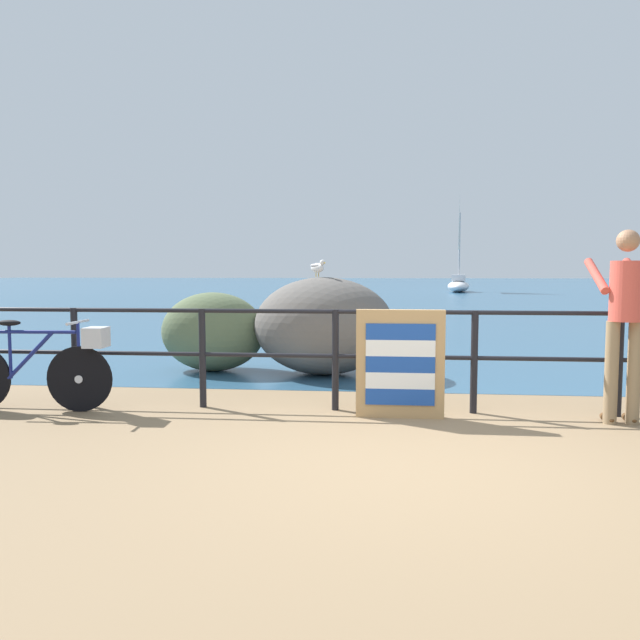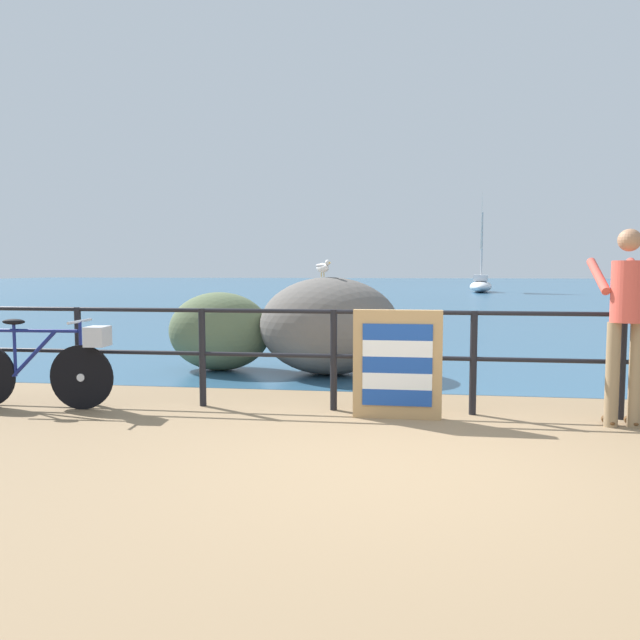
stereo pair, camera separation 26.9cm
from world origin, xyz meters
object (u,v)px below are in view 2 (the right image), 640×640
object	(u,v)px
breakwater_boulder_left	(220,331)
seagull	(323,267)
sailboat	(481,281)
bicycle	(46,364)
breakwater_boulder_main	(329,326)
folded_deckchair_stack	(397,364)
person_at_railing	(626,317)

from	to	relation	value
breakwater_boulder_left	seagull	xyz separation A→B (m)	(1.48, -0.09, 0.90)
sailboat	bicycle	bearing A→B (deg)	175.24
breakwater_boulder_main	breakwater_boulder_left	xyz separation A→B (m)	(-1.57, 0.11, -0.11)
folded_deckchair_stack	breakwater_boulder_main	bearing A→B (deg)	111.89
folded_deckchair_stack	breakwater_boulder_left	xyz separation A→B (m)	(-2.52, 2.48, 0.03)
bicycle	seagull	xyz separation A→B (m)	(2.51, 2.48, 0.99)
breakwater_boulder_main	bicycle	bearing A→B (deg)	-136.56
bicycle	seagull	distance (m)	3.66
sailboat	person_at_railing	bearing A→B (deg)	-175.38
breakwater_boulder_main	sailboat	size ratio (longest dim) A/B	0.31
folded_deckchair_stack	sailboat	distance (m)	33.30
breakwater_boulder_main	person_at_railing	bearing A→B (deg)	-38.78
bicycle	person_at_railing	world-z (taller)	person_at_railing
bicycle	person_at_railing	bearing A→B (deg)	-2.17
bicycle	sailboat	bearing A→B (deg)	73.30
folded_deckchair_stack	breakwater_boulder_left	size ratio (longest dim) A/B	0.72
breakwater_boulder_left	bicycle	bearing A→B (deg)	-111.85
person_at_railing	breakwater_boulder_main	world-z (taller)	person_at_railing
breakwater_boulder_left	sailboat	distance (m)	31.33
bicycle	breakwater_boulder_main	bearing A→B (deg)	40.60
folded_deckchair_stack	person_at_railing	bearing A→B (deg)	-0.70
folded_deckchair_stack	breakwater_boulder_main	size ratio (longest dim) A/B	0.55
breakwater_boulder_left	folded_deckchair_stack	bearing A→B (deg)	-44.58
folded_deckchair_stack	seagull	distance (m)	2.77
bicycle	breakwater_boulder_main	distance (m)	3.58
bicycle	breakwater_boulder_left	xyz separation A→B (m)	(1.03, 2.57, 0.09)
bicycle	seagull	bearing A→B (deg)	41.90
breakwater_boulder_main	breakwater_boulder_left	bearing A→B (deg)	175.91
folded_deckchair_stack	breakwater_boulder_left	bearing A→B (deg)	135.42
person_at_railing	folded_deckchair_stack	world-z (taller)	person_at_railing
seagull	sailboat	bearing A→B (deg)	127.22
bicycle	breakwater_boulder_main	xyz separation A→B (m)	(2.60, 2.46, 0.19)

